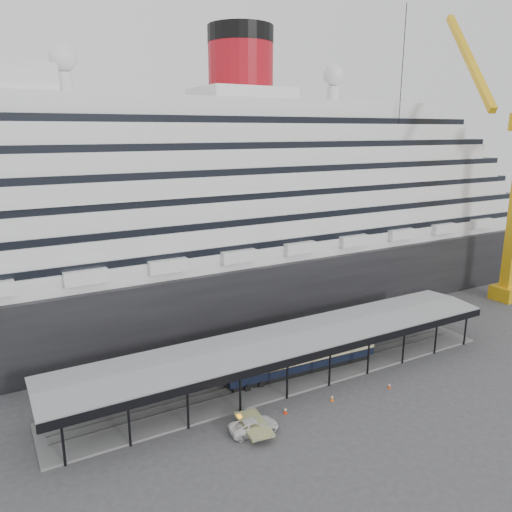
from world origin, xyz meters
name	(u,v)px	position (x,y,z in m)	size (l,w,h in m)	color
ground	(313,395)	(0.00, 0.00, 0.00)	(200.00, 200.00, 0.00)	#38383B
cruise_ship	(197,197)	(0.05, 32.00, 18.35)	(130.00, 30.00, 43.90)	black
platform_canopy	(289,358)	(0.00, 5.00, 2.36)	(56.00, 9.18, 5.30)	slate
port_truck	(254,426)	(-9.13, -2.83, 0.68)	(2.25, 4.88, 1.36)	silver
pullman_carriage	(302,355)	(1.85, 5.00, 2.40)	(20.02, 3.49, 19.56)	black
traffic_cone_left	(285,410)	(-4.68, -1.57, 0.38)	(0.39, 0.39, 0.76)	red
traffic_cone_mid	(332,398)	(1.10, -1.95, 0.35)	(0.48, 0.48, 0.71)	orange
traffic_cone_right	(389,385)	(8.48, -2.97, 0.33)	(0.45, 0.45, 0.67)	#E43C0C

